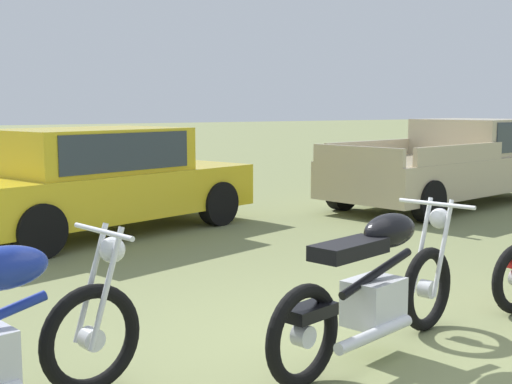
# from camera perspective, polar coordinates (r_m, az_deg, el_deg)

# --- Properties ---
(ground_plane) EXTENTS (120.00, 120.00, 0.00)m
(ground_plane) POSITION_cam_1_polar(r_m,az_deg,el_deg) (5.02, 7.65, -13.01)
(ground_plane) COLOR olive
(motorcycle_black) EXTENTS (2.10, 0.86, 1.02)m
(motorcycle_black) POSITION_cam_1_polar(r_m,az_deg,el_deg) (4.85, 9.90, -7.73)
(motorcycle_black) COLOR black
(motorcycle_black) RESTS_ON ground
(car_yellow) EXTENTS (4.64, 2.91, 1.43)m
(car_yellow) POSITION_cam_1_polar(r_m,az_deg,el_deg) (9.52, -13.14, 1.39)
(car_yellow) COLOR gold
(car_yellow) RESTS_ON ground
(pickup_truck_beige) EXTENTS (5.14, 2.65, 1.49)m
(pickup_truck_beige) POSITION_cam_1_polar(r_m,az_deg,el_deg) (12.58, 16.06, 2.46)
(pickup_truck_beige) COLOR #BCAD8C
(pickup_truck_beige) RESTS_ON ground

